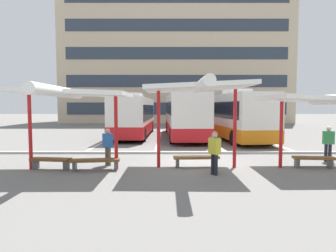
{
  "coord_description": "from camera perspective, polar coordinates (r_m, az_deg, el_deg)",
  "views": [
    {
      "loc": [
        -1.25,
        -12.73,
        2.49
      ],
      "look_at": [
        -1.28,
        4.21,
        1.32
      ],
      "focal_mm": 30.78,
      "sensor_mm": 36.0,
      "label": 1
    }
  ],
  "objects": [
    {
      "name": "waiting_shelter_0",
      "position": [
        11.55,
        -18.77,
        5.97
      ],
      "size": [
        4.37,
        5.0,
        3.16
      ],
      "color": "red",
      "rests_on": "ground"
    },
    {
      "name": "bench_0",
      "position": [
        12.29,
        -22.1,
        -6.44
      ],
      "size": [
        1.63,
        0.63,
        0.45
      ],
      "color": "brown",
      "rests_on": "ground"
    },
    {
      "name": "waiting_passenger_0",
      "position": [
        14.8,
        29.26,
        -2.68
      ],
      "size": [
        0.5,
        0.33,
        1.59
      ],
      "color": "black",
      "rests_on": "ground"
    },
    {
      "name": "lane_stripe_0",
      "position": [
        23.18,
        -11.12,
        -2.28
      ],
      "size": [
        0.16,
        14.0,
        0.01
      ],
      "primitive_type": "cube",
      "color": "white",
      "rests_on": "ground"
    },
    {
      "name": "bench_2",
      "position": [
        11.88,
        5.73,
        -6.48
      ],
      "size": [
        1.88,
        0.54,
        0.45
      ],
      "color": "brown",
      "rests_on": "ground"
    },
    {
      "name": "coach_bus_0",
      "position": [
        24.08,
        -6.52,
        1.8
      ],
      "size": [
        2.69,
        10.84,
        3.5
      ],
      "color": "silver",
      "rests_on": "ground"
    },
    {
      "name": "coach_bus_2",
      "position": [
        23.09,
        12.23,
        1.93
      ],
      "size": [
        3.81,
        12.48,
        3.7
      ],
      "color": "silver",
      "rests_on": "ground"
    },
    {
      "name": "coach_bus_1",
      "position": [
        23.27,
        3.28,
        2.07
      ],
      "size": [
        3.02,
        11.93,
        3.74
      ],
      "color": "silver",
      "rests_on": "ground"
    },
    {
      "name": "platform_kerb",
      "position": [
        15.19,
        4.83,
        -5.27
      ],
      "size": [
        44.0,
        0.24,
        0.12
      ],
      "primitive_type": "cube",
      "color": "#ADADA8",
      "rests_on": "ground"
    },
    {
      "name": "lane_stripe_3",
      "position": [
        23.79,
        17.23,
        -2.22
      ],
      "size": [
        0.16,
        14.0,
        0.01
      ],
      "primitive_type": "cube",
      "color": "white",
      "rests_on": "ground"
    },
    {
      "name": "terminal_building",
      "position": [
        47.22,
        1.7,
        12.91
      ],
      "size": [
        34.3,
        10.5,
        22.4
      ],
      "color": "#C6B293",
      "rests_on": "ground"
    },
    {
      "name": "waiting_passenger_2",
      "position": [
        10.56,
        9.29,
        -4.88
      ],
      "size": [
        0.43,
        0.49,
        1.54
      ],
      "color": "black",
      "rests_on": "ground"
    },
    {
      "name": "waiting_passenger_1",
      "position": [
        12.35,
        -11.74,
        -3.6
      ],
      "size": [
        0.48,
        0.46,
        1.56
      ],
      "color": "brown",
      "rests_on": "ground"
    },
    {
      "name": "waiting_passenger_3",
      "position": [
        11.0,
        9.36,
        -4.49
      ],
      "size": [
        0.34,
        0.49,
        1.56
      ],
      "color": "#33384C",
      "rests_on": "ground"
    },
    {
      "name": "bench_1",
      "position": [
        11.56,
        -14.1,
        -6.88
      ],
      "size": [
        1.9,
        0.66,
        0.45
      ],
      "color": "brown",
      "rests_on": "ground"
    },
    {
      "name": "waiting_shelter_2",
      "position": [
        12.67,
        27.9,
        4.43
      ],
      "size": [
        3.69,
        5.03,
        2.93
      ],
      "color": "red",
      "rests_on": "ground"
    },
    {
      "name": "ground_plane",
      "position": [
        13.03,
        5.64,
        -7.08
      ],
      "size": [
        160.0,
        160.0,
        0.0
      ],
      "primitive_type": "plane",
      "color": "slate"
    },
    {
      "name": "bench_3",
      "position": [
        13.11,
        26.96,
        -5.95
      ],
      "size": [
        1.61,
        0.56,
        0.45
      ],
      "color": "brown",
      "rests_on": "ground"
    },
    {
      "name": "lane_stripe_2",
      "position": [
        22.96,
        8.03,
        -2.3
      ],
      "size": [
        0.16,
        14.0,
        0.01
      ],
      "primitive_type": "cube",
      "color": "white",
      "rests_on": "ground"
    },
    {
      "name": "waiting_shelter_1",
      "position": [
        11.36,
        6.0,
        7.37
      ],
      "size": [
        4.08,
        5.25,
        3.42
      ],
      "color": "red",
      "rests_on": "ground"
    },
    {
      "name": "lane_stripe_1",
      "position": [
        22.75,
        -1.59,
        -2.32
      ],
      "size": [
        0.16,
        14.0,
        0.01
      ],
      "primitive_type": "cube",
      "color": "white",
      "rests_on": "ground"
    }
  ]
}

